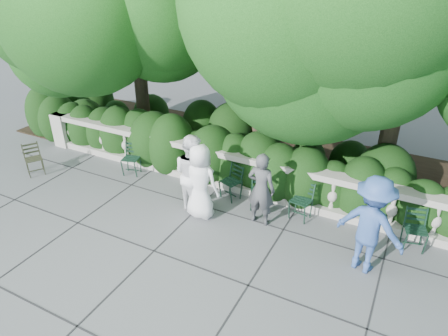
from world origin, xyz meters
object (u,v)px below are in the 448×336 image
at_px(person_casual_man, 192,173).
at_px(person_older_blue, 371,225).
at_px(chair_c, 259,211).
at_px(chair_weathered, 38,176).
at_px(person_woman_grey, 261,189).
at_px(chair_d, 296,221).
at_px(chair_a, 130,176).
at_px(person_businessman, 201,182).
at_px(chair_e, 412,253).
at_px(chair_b, 226,200).

distance_m(person_casual_man, person_older_blue, 3.77).
bearing_deg(chair_c, chair_weathered, 171.71).
bearing_deg(person_woman_grey, chair_d, -151.64).
height_order(chair_a, chair_c, same).
bearing_deg(person_casual_man, chair_weathered, 24.24).
bearing_deg(chair_c, person_businessman, -166.26).
distance_m(chair_c, chair_weathered, 5.82).
bearing_deg(chair_weathered, chair_d, -48.09).
distance_m(person_businessman, person_casual_man, 0.34).
distance_m(chair_e, person_casual_man, 4.67).
bearing_deg(chair_b, chair_e, 18.59).
height_order(person_businessman, person_woman_grey, person_businessman).
bearing_deg(chair_d, chair_c, -169.90).
bearing_deg(person_casual_man, person_businessman, 168.81).
xyz_separation_m(chair_e, person_casual_man, (-4.55, -0.60, 0.90)).
height_order(chair_weathered, person_businessman, person_businessman).
bearing_deg(chair_c, chair_a, 161.17).
bearing_deg(person_woman_grey, person_businessman, 16.48).
height_order(person_woman_grey, person_older_blue, person_older_blue).
distance_m(chair_a, person_businessman, 2.73).
bearing_deg(chair_b, chair_a, -158.57).
bearing_deg(chair_a, person_woman_grey, -20.37).
bearing_deg(person_businessman, person_woman_grey, -160.07).
distance_m(chair_a, chair_weathered, 2.39).
relative_size(person_businessman, person_casual_man, 0.94).
bearing_deg(chair_c, person_older_blue, -37.83).
bearing_deg(person_casual_man, chair_b, -113.35).
relative_size(chair_b, person_businessman, 0.50).
distance_m(chair_b, person_businessman, 1.17).
height_order(chair_c, chair_weathered, same).
distance_m(chair_a, chair_d, 4.45).
distance_m(person_businessman, person_woman_grey, 1.29).
xyz_separation_m(chair_weathered, person_businessman, (4.64, 0.44, 0.84)).
bearing_deg(chair_a, person_older_blue, -22.87).
bearing_deg(chair_weathered, chair_b, -44.12).
bearing_deg(chair_e, person_businessman, 175.60).
bearing_deg(chair_d, person_casual_man, -157.29).
xyz_separation_m(chair_a, person_woman_grey, (3.75, -0.30, 0.81)).
bearing_deg(person_woman_grey, person_older_blue, 169.17).
xyz_separation_m(chair_c, chair_d, (0.87, 0.03, 0.00)).
relative_size(chair_a, chair_c, 1.00).
bearing_deg(chair_e, chair_a, 166.38).
xyz_separation_m(chair_c, person_businessman, (-1.07, -0.70, 0.84)).
bearing_deg(chair_d, chair_b, -173.20).
height_order(chair_b, chair_weathered, same).
relative_size(person_casual_man, person_older_blue, 0.96).
bearing_deg(person_older_blue, chair_b, -0.93).
distance_m(chair_e, person_businessman, 4.40).
bearing_deg(person_casual_man, chair_c, -141.78).
height_order(chair_b, person_casual_man, person_casual_man).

